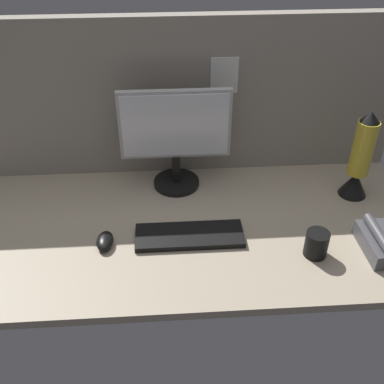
{
  "coord_description": "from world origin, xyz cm",
  "views": [
    {
      "loc": [
        -1.63,
        -126.48,
        106.49
      ],
      "look_at": [
        0.91,
        0.0,
        14.0
      ],
      "focal_mm": 43.26,
      "sensor_mm": 36.0,
      "label": 1
    }
  ],
  "objects_px": {
    "keyboard": "(189,236)",
    "lava_lamp": "(360,162)",
    "mouse": "(105,241)",
    "mug_black_travel": "(316,244)",
    "monitor": "(175,135)"
  },
  "relations": [
    {
      "from": "mug_black_travel",
      "to": "keyboard",
      "type": "bearing_deg",
      "value": 165.22
    },
    {
      "from": "keyboard",
      "to": "lava_lamp",
      "type": "height_order",
      "value": "lava_lamp"
    },
    {
      "from": "mouse",
      "to": "mug_black_travel",
      "type": "distance_m",
      "value": 0.7
    },
    {
      "from": "mouse",
      "to": "lava_lamp",
      "type": "xyz_separation_m",
      "value": [
        0.93,
        0.23,
        0.13
      ]
    },
    {
      "from": "monitor",
      "to": "keyboard",
      "type": "xyz_separation_m",
      "value": [
        0.03,
        -0.33,
        -0.21
      ]
    },
    {
      "from": "monitor",
      "to": "mug_black_travel",
      "type": "distance_m",
      "value": 0.64
    },
    {
      "from": "monitor",
      "to": "keyboard",
      "type": "height_order",
      "value": "monitor"
    },
    {
      "from": "mug_black_travel",
      "to": "lava_lamp",
      "type": "relative_size",
      "value": 0.26
    },
    {
      "from": "keyboard",
      "to": "mug_black_travel",
      "type": "distance_m",
      "value": 0.42
    },
    {
      "from": "keyboard",
      "to": "mouse",
      "type": "bearing_deg",
      "value": -176.66
    },
    {
      "from": "monitor",
      "to": "lava_lamp",
      "type": "bearing_deg",
      "value": -9.65
    },
    {
      "from": "keyboard",
      "to": "mouse",
      "type": "height_order",
      "value": "mouse"
    },
    {
      "from": "mouse",
      "to": "lava_lamp",
      "type": "distance_m",
      "value": 0.97
    },
    {
      "from": "mouse",
      "to": "mug_black_travel",
      "type": "bearing_deg",
      "value": -4.82
    },
    {
      "from": "mouse",
      "to": "keyboard",
      "type": "bearing_deg",
      "value": 5.85
    }
  ]
}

